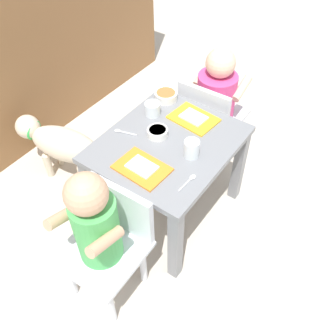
% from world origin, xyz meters
% --- Properties ---
extents(ground_plane, '(7.00, 7.00, 0.00)m').
position_xyz_m(ground_plane, '(0.00, 0.00, 0.00)').
color(ground_plane, beige).
extents(kitchen_cabinet_back, '(2.11, 0.33, 0.96)m').
position_xyz_m(kitchen_cabinet_back, '(0.00, 1.02, 0.48)').
color(kitchen_cabinet_back, brown).
rests_on(kitchen_cabinet_back, ground).
extents(dining_table, '(0.58, 0.49, 0.43)m').
position_xyz_m(dining_table, '(0.00, 0.00, 0.35)').
color(dining_table, slate).
rests_on(dining_table, ground).
extents(seated_child_left, '(0.29, 0.29, 0.66)m').
position_xyz_m(seated_child_left, '(-0.45, -0.03, 0.40)').
color(seated_child_left, silver).
rests_on(seated_child_left, ground).
extents(seated_child_right, '(0.29, 0.29, 0.61)m').
position_xyz_m(seated_child_right, '(0.45, 0.04, 0.38)').
color(seated_child_right, silver).
rests_on(seated_child_right, ground).
extents(dog, '(0.23, 0.47, 0.31)m').
position_xyz_m(dog, '(-0.11, 0.56, 0.21)').
color(dog, beige).
rests_on(dog, ground).
extents(food_tray_left, '(0.15, 0.20, 0.02)m').
position_xyz_m(food_tray_left, '(-0.18, -0.01, 0.44)').
color(food_tray_left, orange).
rests_on(food_tray_left, dining_table).
extents(food_tray_right, '(0.16, 0.21, 0.02)m').
position_xyz_m(food_tray_right, '(0.18, -0.01, 0.44)').
color(food_tray_right, gold).
rests_on(food_tray_right, dining_table).
extents(water_cup_left, '(0.06, 0.06, 0.07)m').
position_xyz_m(water_cup_left, '(-0.01, -0.12, 0.47)').
color(water_cup_left, white).
rests_on(water_cup_left, dining_table).
extents(water_cup_right, '(0.07, 0.07, 0.06)m').
position_xyz_m(water_cup_right, '(0.11, 0.16, 0.46)').
color(water_cup_right, white).
rests_on(water_cup_right, dining_table).
extents(cereal_bowl_right_side, '(0.10, 0.10, 0.04)m').
position_xyz_m(cereal_bowl_right_side, '(0.23, 0.17, 0.45)').
color(cereal_bowl_right_side, white).
rests_on(cereal_bowl_right_side, dining_table).
extents(veggie_bowl_far, '(0.08, 0.08, 0.03)m').
position_xyz_m(veggie_bowl_far, '(0.01, 0.06, 0.45)').
color(veggie_bowl_far, white).
rests_on(veggie_bowl_far, dining_table).
extents(spoon_by_left_tray, '(0.04, 0.10, 0.01)m').
position_xyz_m(spoon_by_left_tray, '(-0.06, 0.18, 0.44)').
color(spoon_by_left_tray, silver).
rests_on(spoon_by_left_tray, dining_table).
extents(spoon_by_right_tray, '(0.10, 0.02, 0.01)m').
position_xyz_m(spoon_by_right_tray, '(-0.13, -0.18, 0.44)').
color(spoon_by_right_tray, silver).
rests_on(spoon_by_right_tray, dining_table).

